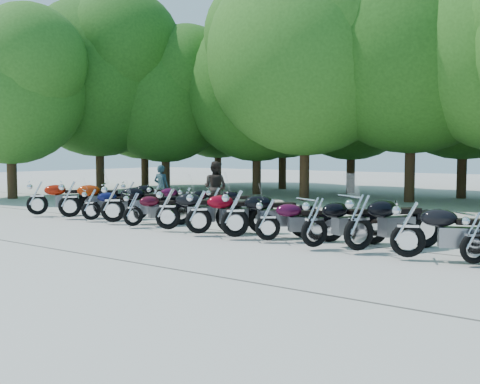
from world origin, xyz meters
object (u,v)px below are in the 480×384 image
Objects in this scene: motorcycle_2 at (91,203)px; rider_0 at (161,187)px; motorcycle_4 at (133,208)px; motorcycle_7 at (235,212)px; rider_1 at (215,188)px; motorcycle_9 at (314,220)px; motorcycle_15 at (155,198)px; motorcycle_0 at (37,197)px; motorcycle_8 at (268,218)px; motorcycle_3 at (113,201)px; motorcycle_6 at (199,210)px; motorcycle_14 at (129,195)px; motorcycle_17 at (215,202)px; motorcycle_16 at (186,200)px; motorcycle_1 at (70,198)px; motorcycle_5 at (168,207)px; motorcycle_11 at (408,227)px; motorcycle_12 at (475,236)px; motorcycle_10 at (359,220)px.

motorcycle_2 is 4.05m from rider_0.
motorcycle_7 is (3.60, 0.03, 0.13)m from motorcycle_4.
rider_1 reaches higher than motorcycle_7.
motorcycle_9 is (8.00, -0.31, 0.09)m from motorcycle_2.
motorcycle_15 is (0.19, 2.59, 0.00)m from motorcycle_2.
motorcycle_8 is at bearing -144.37° from motorcycle_0.
motorcycle_6 is at bearing -135.68° from motorcycle_3.
motorcycle_3 is 3.27m from motorcycle_14.
motorcycle_2 is 1.22× the size of rider_0.
motorcycle_17 is (-5.12, 2.85, -0.07)m from motorcycle_9.
motorcycle_16 is at bearing -92.79° from motorcycle_2.
motorcycle_1 reaches higher than motorcycle_15.
motorcycle_5 is 1.30× the size of rider_1.
motorcycle_5 is 6.67m from motorcycle_11.
motorcycle_5 is 1.02× the size of motorcycle_9.
motorcycle_2 is 0.87× the size of motorcycle_9.
motorcycle_1 is at bearing 79.52° from motorcycle_16.
motorcycle_12 is at bearing -135.50° from motorcycle_7.
motorcycle_7 is (5.71, -0.19, 0.12)m from motorcycle_2.
rider_0 is at bearing 16.52° from motorcycle_5.
motorcycle_9 is 2.10m from motorcycle_11.
motorcycle_14 is at bearing -84.63° from motorcycle_0.
motorcycle_10 is 1.27× the size of motorcycle_16.
motorcycle_4 is 1.00× the size of motorcycle_16.
motorcycle_15 is (-4.42, 2.86, -0.09)m from motorcycle_6.
motorcycle_8 is 1.05× the size of motorcycle_16.
motorcycle_4 is (4.65, -0.03, -0.10)m from motorcycle_0.
motorcycle_12 is at bearing -154.16° from motorcycle_17.
motorcycle_11 reaches higher than motorcycle_15.
motorcycle_3 is 4.67m from motorcycle_7.
motorcycle_10 is at bearing -163.18° from motorcycle_16.
rider_0 reaches higher than motorcycle_17.
motorcycle_10 reaches higher than motorcycle_15.
motorcycle_1 is 4.84m from rider_1.
rider_1 is (-4.81, 4.00, 0.32)m from motorcycle_8.
motorcycle_14 is 1.10× the size of motorcycle_16.
motorcycle_8 is at bearing 135.09° from rider_1.
rider_0 reaches higher than motorcycle_14.
motorcycle_7 reaches higher than motorcycle_9.
motorcycle_7 is at bearing 30.75° from motorcycle_10.
motorcycle_14 is at bearing 10.03° from motorcycle_9.
motorcycle_14 is at bearing -3.19° from motorcycle_3.
motorcycle_4 is 1.10× the size of rider_1.
rider_1 is (4.35, 4.08, 0.25)m from motorcycle_0.
motorcycle_6 is at bearing 129.01° from rider_0.
motorcycle_12 is (2.35, 0.04, -0.13)m from motorcycle_10.
motorcycle_16 is at bearing -55.81° from motorcycle_3.
motorcycle_11 is (7.98, -0.06, 0.11)m from motorcycle_4.
motorcycle_17 is at bearing -141.90° from motorcycle_15.
motorcycle_4 is 2.77m from motorcycle_16.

